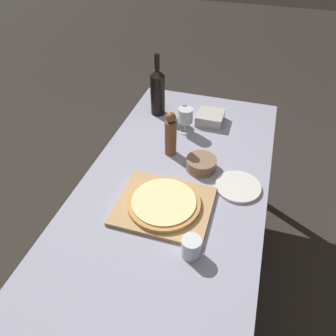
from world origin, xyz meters
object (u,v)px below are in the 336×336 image
at_px(pizza, 165,203).
at_px(pepper_mill, 171,135).
at_px(small_bowl, 201,164).
at_px(wine_glass, 185,116).
at_px(wine_bottle, 158,91).

height_order(pizza, pepper_mill, pepper_mill).
xyz_separation_m(pizza, small_bowl, (0.09, 0.29, -0.00)).
xyz_separation_m(pepper_mill, wine_glass, (0.02, 0.20, -0.01)).
distance_m(pizza, small_bowl, 0.31).
height_order(wine_bottle, pepper_mill, wine_bottle).
relative_size(pepper_mill, wine_glass, 1.65).
distance_m(pizza, wine_glass, 0.57).
height_order(pepper_mill, small_bowl, pepper_mill).
bearing_deg(wine_bottle, pizza, -69.60).
relative_size(pizza, pepper_mill, 1.30).
bearing_deg(pizza, small_bowl, 72.93).
bearing_deg(wine_bottle, pepper_mill, -62.55).
height_order(pizza, small_bowl, small_bowl).
distance_m(wine_bottle, small_bowl, 0.56).
height_order(pepper_mill, wine_glass, pepper_mill).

